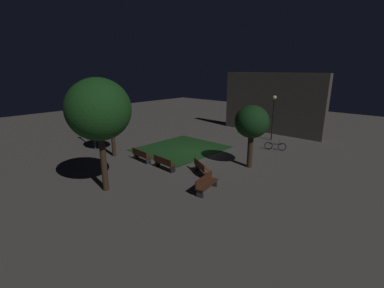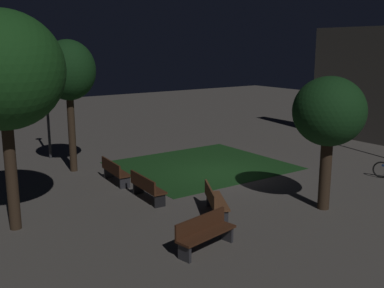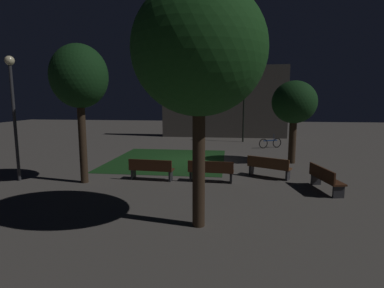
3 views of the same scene
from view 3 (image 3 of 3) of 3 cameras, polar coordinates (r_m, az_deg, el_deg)
The scene contains 13 objects.
ground_plane at distance 16.31m, azimuth 0.15°, elevation -3.23°, with size 60.00×60.00×0.00m, color #56514C.
grass_lawn at distance 16.67m, azimuth -4.49°, elevation -2.98°, with size 6.04×6.80×0.01m, color #194219.
bench_back_row at distance 12.54m, azimuth -7.64°, elevation -4.61°, with size 1.83×0.61×0.88m.
bench_near_trees at distance 12.16m, azimuth 3.53°, elevation -4.96°, with size 1.83×0.59×0.88m.
bench_corner at distance 13.25m, azimuth 14.11°, elevation -4.08°, with size 1.81×1.27×0.88m.
bench_path_side at distance 12.00m, azimuth 23.56°, elevation -5.85°, with size 0.82×1.86×0.88m.
tree_back_right at distance 12.57m, azimuth -20.31°, elevation 11.51°, with size 2.16×2.16×5.35m.
tree_lawn_side at distance 7.70m, azimuth 1.34°, elevation 16.95°, with size 3.29×3.29×6.06m.
tree_near_wall at distance 16.36m, azimuth 18.54°, elevation 7.23°, with size 2.23×2.23×4.21m.
lamp_post_plaza_east at distance 13.97m, azimuth -30.47°, elevation 7.36°, with size 0.36×0.36×4.93m.
lamp_post_path_center at distance 23.71m, azimuth 9.64°, elevation 7.23°, with size 0.36×0.36×4.14m.
bicycle at distance 21.29m, azimuth 14.40°, elevation 0.19°, with size 1.58×0.80×0.93m.
building_wall_backdrop at distance 26.49m, azimuth 5.98°, elevation 7.82°, with size 10.62×0.80×6.07m, color #4C4742.
Camera 3 is at (1.92, -15.86, 3.29)m, focal length 28.57 mm.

